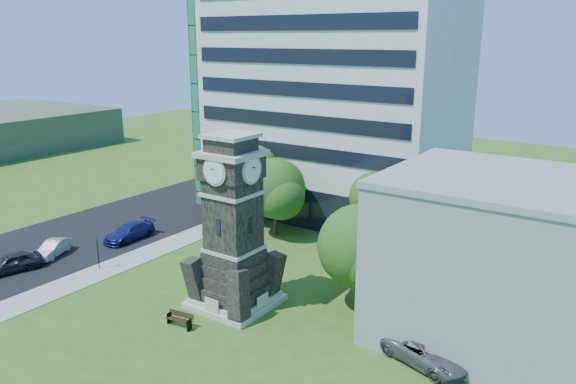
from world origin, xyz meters
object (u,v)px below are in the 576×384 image
Objects in this scene: car_east_lot at (425,352)px; clock_tower at (233,234)px; car_street_mid at (53,248)px; street_sign at (98,249)px; car_street_north at (129,232)px; park_bench at (180,319)px; car_street_south at (11,263)px.

clock_tower is at bearing 108.57° from car_east_lot.
car_street_mid is 1.49× the size of street_sign.
clock_tower is 4.48× the size of street_sign.
car_street_north is (-16.58, 4.42, -4.53)m from clock_tower.
park_bench is at bearing -31.69° from car_street_mid.
street_sign is at bearing 54.59° from car_street_south.
car_street_north is 2.70× the size of park_bench.
street_sign reaches higher than car_street_north.
car_street_mid is (-0.33, 3.95, -0.11)m from car_street_south.
car_east_lot is 1.99× the size of street_sign.
car_street_mid is 2.11× the size of park_bench.
clock_tower reaches higher than car_street_mid.
car_street_mid is 6.81m from car_street_north.
car_street_mid is 18.09m from park_bench.
car_east_lot is 27.17m from street_sign.
clock_tower is 14.67m from car_east_lot.
car_street_north reaches higher than car_street_mid.
street_sign is at bearing -61.70° from car_street_north.
clock_tower is at bearing 69.96° from park_bench.
car_street_north is 18.05m from park_bench.
car_street_north is (1.92, 10.37, -0.03)m from car_street_south.
park_bench is at bearing 125.32° from car_east_lot.
car_street_south is 33.07m from car_east_lot.
street_sign is (-12.22, 2.95, 1.18)m from park_bench.
car_street_north is 7.00m from street_sign.
park_bench is 0.71× the size of street_sign.
car_street_south is (-18.50, -5.95, -4.50)m from clock_tower.
car_street_south reaches higher than car_street_north.
car_east_lot is (32.77, 2.45, 0.08)m from car_street_mid.
car_east_lot is at bearing 26.71° from car_street_south.
car_street_south is 1.68× the size of street_sign.
car_street_south is at bearing 175.85° from park_bench.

